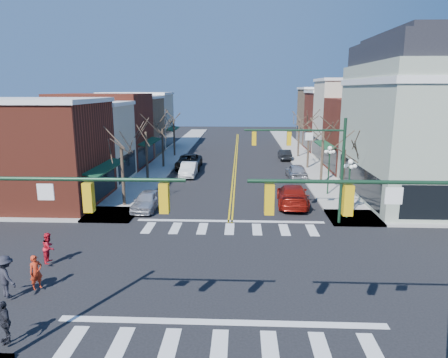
# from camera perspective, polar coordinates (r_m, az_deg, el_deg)

# --- Properties ---
(ground) EXTENTS (160.00, 160.00, 0.00)m
(ground) POSITION_cam_1_polar(r_m,az_deg,el_deg) (20.77, 0.28, -12.97)
(ground) COLOR black
(ground) RESTS_ON ground
(sidewalk_left) EXTENTS (3.50, 70.00, 0.15)m
(sidewalk_left) POSITION_cam_1_polar(r_m,az_deg,el_deg) (40.83, -10.98, -0.15)
(sidewalk_left) COLOR #9E9B93
(sidewalk_left) RESTS_ON ground
(sidewalk_right) EXTENTS (3.50, 70.00, 0.15)m
(sidewalk_right) POSITION_cam_1_polar(r_m,az_deg,el_deg) (40.53, 13.86, -0.39)
(sidewalk_right) COLOR #9E9B93
(sidewalk_right) RESTS_ON ground
(bldg_left_brick_a) EXTENTS (10.00, 8.50, 8.00)m
(bldg_left_brick_a) POSITION_cam_1_polar(r_m,az_deg,el_deg) (34.86, -25.30, 3.24)
(bldg_left_brick_a) COLOR maroon
(bldg_left_brick_a) RESTS_ON ground
(bldg_left_stucco_a) EXTENTS (10.00, 7.00, 7.50)m
(bldg_left_stucco_a) POSITION_cam_1_polar(r_m,az_deg,el_deg) (41.83, -20.41, 4.71)
(bldg_left_stucco_a) COLOR beige
(bldg_left_stucco_a) RESTS_ON ground
(bldg_left_brick_b) EXTENTS (10.00, 9.00, 8.50)m
(bldg_left_brick_b) POSITION_cam_1_polar(r_m,az_deg,el_deg) (49.20, -16.89, 6.63)
(bldg_left_brick_b) COLOR maroon
(bldg_left_brick_b) RESTS_ON ground
(bldg_left_tan) EXTENTS (10.00, 7.50, 7.80)m
(bldg_left_tan) POSITION_cam_1_polar(r_m,az_deg,el_deg) (57.04, -14.15, 7.20)
(bldg_left_tan) COLOR #86694A
(bldg_left_tan) RESTS_ON ground
(bldg_left_stucco_b) EXTENTS (10.00, 8.00, 8.20)m
(bldg_left_stucco_b) POSITION_cam_1_polar(r_m,az_deg,el_deg) (64.47, -12.21, 8.07)
(bldg_left_stucco_b) COLOR beige
(bldg_left_stucco_b) RESTS_ON ground
(bldg_right_brick_a) EXTENTS (10.00, 8.50, 8.00)m
(bldg_right_brick_a) POSITION_cam_1_polar(r_m,az_deg,el_deg) (47.12, 20.87, 5.79)
(bldg_right_brick_a) COLOR maroon
(bldg_right_brick_a) RESTS_ON ground
(bldg_right_stucco) EXTENTS (10.00, 7.00, 10.00)m
(bldg_right_stucco) POSITION_cam_1_polar(r_m,az_deg,el_deg) (54.41, 18.43, 7.85)
(bldg_right_stucco) COLOR beige
(bldg_right_stucco) RESTS_ON ground
(bldg_right_brick_b) EXTENTS (10.00, 8.00, 8.50)m
(bldg_right_brick_b) POSITION_cam_1_polar(r_m,az_deg,el_deg) (61.69, 16.50, 7.78)
(bldg_right_brick_b) COLOR maroon
(bldg_right_brick_b) RESTS_ON ground
(bldg_right_tan) EXTENTS (10.00, 8.00, 9.00)m
(bldg_right_tan) POSITION_cam_1_polar(r_m,az_deg,el_deg) (69.45, 14.94, 8.58)
(bldg_right_tan) COLOR #86694A
(bldg_right_tan) RESTS_ON ground
(victorian_corner) EXTENTS (12.25, 14.25, 13.30)m
(victorian_corner) POSITION_cam_1_polar(r_m,az_deg,el_deg) (36.84, 28.12, 7.59)
(victorian_corner) COLOR #98A38D
(victorian_corner) RESTS_ON ground
(traffic_mast_near_left) EXTENTS (6.60, 0.28, 7.20)m
(traffic_mast_near_left) POSITION_cam_1_polar(r_m,az_deg,el_deg) (13.61, -25.23, -6.93)
(traffic_mast_near_left) COLOR #14331E
(traffic_mast_near_left) RESTS_ON ground
(traffic_mast_near_right) EXTENTS (6.60, 0.28, 7.20)m
(traffic_mast_near_right) POSITION_cam_1_polar(r_m,az_deg,el_deg) (13.02, 24.34, -7.72)
(traffic_mast_near_right) COLOR #14331E
(traffic_mast_near_right) RESTS_ON ground
(traffic_mast_far_right) EXTENTS (6.60, 0.28, 7.20)m
(traffic_mast_far_right) POSITION_cam_1_polar(r_m,az_deg,el_deg) (26.89, 12.83, 3.21)
(traffic_mast_far_right) COLOR #14331E
(traffic_mast_far_right) RESTS_ON ground
(lamppost_corner) EXTENTS (0.36, 0.36, 4.33)m
(lamppost_corner) POSITION_cam_1_polar(r_m,az_deg,el_deg) (28.86, 17.46, 0.04)
(lamppost_corner) COLOR #14331E
(lamppost_corner) RESTS_ON ground
(lamppost_midblock) EXTENTS (0.36, 0.36, 4.33)m
(lamppost_midblock) POSITION_cam_1_polar(r_m,az_deg,el_deg) (35.05, 14.79, 2.37)
(lamppost_midblock) COLOR #14331E
(lamppost_midblock) RESTS_ON ground
(tree_left_a) EXTENTS (0.24, 0.24, 4.76)m
(tree_left_a) POSITION_cam_1_polar(r_m,az_deg,el_deg) (31.77, -14.24, 0.29)
(tree_left_a) COLOR #382B21
(tree_left_a) RESTS_ON ground
(tree_left_b) EXTENTS (0.24, 0.24, 5.04)m
(tree_left_b) POSITION_cam_1_polar(r_m,az_deg,el_deg) (39.33, -10.96, 2.99)
(tree_left_b) COLOR #382B21
(tree_left_b) RESTS_ON ground
(tree_left_c) EXTENTS (0.24, 0.24, 4.55)m
(tree_left_c) POSITION_cam_1_polar(r_m,az_deg,el_deg) (47.09, -8.73, 4.35)
(tree_left_c) COLOR #382B21
(tree_left_c) RESTS_ON ground
(tree_left_d) EXTENTS (0.24, 0.24, 4.90)m
(tree_left_d) POSITION_cam_1_polar(r_m,az_deg,el_deg) (54.86, -7.13, 5.76)
(tree_left_d) COLOR #382B21
(tree_left_d) RESTS_ON ground
(tree_right_a) EXTENTS (0.24, 0.24, 4.62)m
(tree_right_a) POSITION_cam_1_polar(r_m,az_deg,el_deg) (31.40, 16.59, -0.13)
(tree_right_a) COLOR #382B21
(tree_right_a) RESTS_ON ground
(tree_right_b) EXTENTS (0.24, 0.24, 5.18)m
(tree_right_b) POSITION_cam_1_polar(r_m,az_deg,el_deg) (39.01, 13.83, 2.88)
(tree_right_b) COLOR #382B21
(tree_right_b) RESTS_ON ground
(tree_right_c) EXTENTS (0.24, 0.24, 4.83)m
(tree_right_c) POSITION_cam_1_polar(r_m,az_deg,el_deg) (46.81, 11.95, 4.35)
(tree_right_c) COLOR #382B21
(tree_right_c) RESTS_ON ground
(tree_right_d) EXTENTS (0.24, 0.24, 4.97)m
(tree_right_d) POSITION_cam_1_polar(r_m,az_deg,el_deg) (54.64, 10.61, 5.65)
(tree_right_d) COLOR #382B21
(tree_right_d) RESTS_ON ground
(car_left_near) EXTENTS (2.01, 4.34, 1.44)m
(car_left_near) POSITION_cam_1_polar(r_m,az_deg,el_deg) (30.97, -10.90, -3.04)
(car_left_near) COLOR silver
(car_left_near) RESTS_ON ground
(car_left_mid) EXTENTS (1.57, 4.49, 1.48)m
(car_left_mid) POSITION_cam_1_polar(r_m,az_deg,el_deg) (42.21, -5.07, 1.38)
(car_left_mid) COLOR silver
(car_left_mid) RESTS_ON ground
(car_left_far) EXTENTS (2.81, 5.94, 1.64)m
(car_left_far) POSITION_cam_1_polar(r_m,az_deg,el_deg) (46.16, -5.03, 2.46)
(car_left_far) COLOR black
(car_left_far) RESTS_ON ground
(car_right_near) EXTENTS (2.70, 5.89, 1.67)m
(car_right_near) POSITION_cam_1_polar(r_m,az_deg,el_deg) (31.95, 9.76, -2.28)
(car_right_near) COLOR maroon
(car_right_near) RESTS_ON ground
(car_right_mid) EXTENTS (1.99, 4.62, 1.55)m
(car_right_mid) POSITION_cam_1_polar(r_m,az_deg,el_deg) (41.59, 10.30, 1.10)
(car_right_mid) COLOR #A9A9AD
(car_right_mid) RESTS_ON ground
(car_right_far) EXTENTS (1.52, 4.09, 1.34)m
(car_right_far) POSITION_cam_1_polar(r_m,az_deg,el_deg) (52.69, 8.67, 3.47)
(car_right_far) COLOR black
(car_right_far) RESTS_ON ground
(pedestrian_red_a) EXTENTS (0.65, 0.69, 1.59)m
(pedestrian_red_a) POSITION_cam_1_polar(r_m,az_deg,el_deg) (20.31, -25.28, -11.94)
(pedestrian_red_a) COLOR red
(pedestrian_red_a) RESTS_ON sidewalk_left
(pedestrian_red_b) EXTENTS (0.70, 0.85, 1.62)m
(pedestrian_red_b) POSITION_cam_1_polar(r_m,az_deg,el_deg) (22.92, -23.73, -8.96)
(pedestrian_red_b) COLOR red
(pedestrian_red_b) RESTS_ON sidewalk_left
(pedestrian_dark_a) EXTENTS (0.94, 0.94, 1.61)m
(pedestrian_dark_a) POSITION_cam_1_polar(r_m,az_deg,el_deg) (16.92, -28.86, -17.41)
(pedestrian_dark_a) COLOR black
(pedestrian_dark_a) RESTS_ON sidewalk_left
(pedestrian_dark_b) EXTENTS (1.40, 1.26, 1.89)m
(pedestrian_dark_b) POSITION_cam_1_polar(r_m,az_deg,el_deg) (20.09, -28.68, -12.12)
(pedestrian_dark_b) COLOR black
(pedestrian_dark_b) RESTS_ON sidewalk_left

